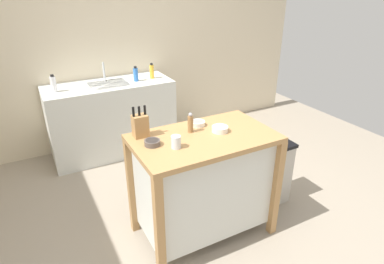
{
  "coord_description": "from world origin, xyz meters",
  "views": [
    {
      "loc": [
        -1.13,
        -1.95,
        1.99
      ],
      "look_at": [
        0.0,
        0.16,
        0.87
      ],
      "focal_mm": 30.39,
      "sensor_mm": 36.0,
      "label": 1
    }
  ],
  "objects_px": {
    "knife_block": "(140,125)",
    "kitchen_island": "(204,181)",
    "bottle_dish_soap": "(152,71)",
    "bottle_spray_cleaner": "(53,84)",
    "sink_faucet": "(104,72)",
    "bowl_stoneware_deep": "(152,142)",
    "bowl_ceramic_wide": "(220,129)",
    "bottle_hand_soap": "(136,74)",
    "trash_bin": "(270,172)",
    "bowl_ceramic_small": "(198,123)",
    "pepper_grinder": "(190,123)",
    "drinking_cup": "(176,142)"
  },
  "relations": [
    {
      "from": "kitchen_island",
      "to": "bowl_stoneware_deep",
      "type": "height_order",
      "value": "bowl_stoneware_deep"
    },
    {
      "from": "trash_bin",
      "to": "bottle_dish_soap",
      "type": "bearing_deg",
      "value": 106.86
    },
    {
      "from": "bowl_ceramic_wide",
      "to": "bottle_spray_cleaner",
      "type": "xyz_separation_m",
      "value": [
        -0.99,
        1.75,
        0.04
      ]
    },
    {
      "from": "bowl_ceramic_small",
      "to": "bottle_spray_cleaner",
      "type": "relative_size",
      "value": 0.61
    },
    {
      "from": "bowl_ceramic_small",
      "to": "bottle_dish_soap",
      "type": "bearing_deg",
      "value": 81.71
    },
    {
      "from": "bowl_ceramic_wide",
      "to": "trash_bin",
      "type": "bearing_deg",
      "value": 6.26
    },
    {
      "from": "bowl_ceramic_small",
      "to": "knife_block",
      "type": "bearing_deg",
      "value": 176.66
    },
    {
      "from": "knife_block",
      "to": "sink_faucet",
      "type": "relative_size",
      "value": 1.11
    },
    {
      "from": "kitchen_island",
      "to": "bottle_dish_soap",
      "type": "height_order",
      "value": "bottle_dish_soap"
    },
    {
      "from": "knife_block",
      "to": "trash_bin",
      "type": "xyz_separation_m",
      "value": [
        1.21,
        -0.14,
        -0.69
      ]
    },
    {
      "from": "bowl_ceramic_wide",
      "to": "bottle_spray_cleaner",
      "type": "bearing_deg",
      "value": 119.67
    },
    {
      "from": "bowl_ceramic_wide",
      "to": "pepper_grinder",
      "type": "xyz_separation_m",
      "value": [
        -0.21,
        0.1,
        0.05
      ]
    },
    {
      "from": "knife_block",
      "to": "kitchen_island",
      "type": "bearing_deg",
      "value": -27.68
    },
    {
      "from": "pepper_grinder",
      "to": "trash_bin",
      "type": "bearing_deg",
      "value": -2.23
    },
    {
      "from": "drinking_cup",
      "to": "trash_bin",
      "type": "distance_m",
      "value": 1.25
    },
    {
      "from": "drinking_cup",
      "to": "trash_bin",
      "type": "xyz_separation_m",
      "value": [
        1.06,
        0.15,
        -0.65
      ]
    },
    {
      "from": "knife_block",
      "to": "bottle_dish_soap",
      "type": "xyz_separation_m",
      "value": [
        0.7,
        1.53,
        -0.03
      ]
    },
    {
      "from": "sink_faucet",
      "to": "bottle_dish_soap",
      "type": "relative_size",
      "value": 1.17
    },
    {
      "from": "trash_bin",
      "to": "bottle_dish_soap",
      "type": "height_order",
      "value": "bottle_dish_soap"
    },
    {
      "from": "bowl_ceramic_wide",
      "to": "trash_bin",
      "type": "height_order",
      "value": "bowl_ceramic_wide"
    },
    {
      "from": "drinking_cup",
      "to": "bottle_hand_soap",
      "type": "relative_size",
      "value": 0.51
    },
    {
      "from": "bowl_ceramic_wide",
      "to": "sink_faucet",
      "type": "relative_size",
      "value": 0.58
    },
    {
      "from": "pepper_grinder",
      "to": "knife_block",
      "type": "bearing_deg",
      "value": 163.39
    },
    {
      "from": "bowl_ceramic_small",
      "to": "pepper_grinder",
      "type": "distance_m",
      "value": 0.15
    },
    {
      "from": "bowl_ceramic_small",
      "to": "sink_faucet",
      "type": "bearing_deg",
      "value": 100.09
    },
    {
      "from": "bottle_dish_soap",
      "to": "knife_block",
      "type": "bearing_deg",
      "value": -114.67
    },
    {
      "from": "pepper_grinder",
      "to": "bottle_hand_soap",
      "type": "xyz_separation_m",
      "value": [
        0.12,
        1.62,
        -0.02
      ]
    },
    {
      "from": "sink_faucet",
      "to": "bottle_spray_cleaner",
      "type": "relative_size",
      "value": 1.15
    },
    {
      "from": "bowl_ceramic_wide",
      "to": "drinking_cup",
      "type": "height_order",
      "value": "drinking_cup"
    },
    {
      "from": "bowl_stoneware_deep",
      "to": "bottle_dish_soap",
      "type": "bearing_deg",
      "value": 68.25
    },
    {
      "from": "knife_block",
      "to": "bottle_dish_soap",
      "type": "height_order",
      "value": "knife_block"
    },
    {
      "from": "bottle_spray_cleaner",
      "to": "sink_faucet",
      "type": "bearing_deg",
      "value": 16.77
    },
    {
      "from": "bottle_dish_soap",
      "to": "bowl_stoneware_deep",
      "type": "bearing_deg",
      "value": -111.75
    },
    {
      "from": "kitchen_island",
      "to": "bowl_stoneware_deep",
      "type": "relative_size",
      "value": 9.48
    },
    {
      "from": "kitchen_island",
      "to": "drinking_cup",
      "type": "height_order",
      "value": "drinking_cup"
    },
    {
      "from": "bowl_ceramic_wide",
      "to": "sink_faucet",
      "type": "xyz_separation_m",
      "value": [
        -0.4,
        1.92,
        0.06
      ]
    },
    {
      "from": "bowl_ceramic_small",
      "to": "drinking_cup",
      "type": "relative_size",
      "value": 1.27
    },
    {
      "from": "bowl_ceramic_wide",
      "to": "pepper_grinder",
      "type": "bearing_deg",
      "value": 153.3
    },
    {
      "from": "kitchen_island",
      "to": "trash_bin",
      "type": "xyz_separation_m",
      "value": [
        0.79,
        0.08,
        -0.2
      ]
    },
    {
      "from": "trash_bin",
      "to": "bottle_dish_soap",
      "type": "xyz_separation_m",
      "value": [
        -0.51,
        1.68,
        0.66
      ]
    },
    {
      "from": "trash_bin",
      "to": "sink_faucet",
      "type": "height_order",
      "value": "sink_faucet"
    },
    {
      "from": "bowl_ceramic_small",
      "to": "bottle_dish_soap",
      "type": "xyz_separation_m",
      "value": [
        0.23,
        1.56,
        0.04
      ]
    },
    {
      "from": "knife_block",
      "to": "sink_faucet",
      "type": "height_order",
      "value": "knife_block"
    },
    {
      "from": "bowl_stoneware_deep",
      "to": "bowl_ceramic_wide",
      "type": "height_order",
      "value": "bowl_ceramic_wide"
    },
    {
      "from": "kitchen_island",
      "to": "bowl_ceramic_wide",
      "type": "bearing_deg",
      "value": 4.31
    },
    {
      "from": "bowl_ceramic_wide",
      "to": "bottle_hand_soap",
      "type": "xyz_separation_m",
      "value": [
        -0.08,
        1.72,
        0.03
      ]
    },
    {
      "from": "pepper_grinder",
      "to": "bottle_dish_soap",
      "type": "xyz_separation_m",
      "value": [
        0.34,
        1.64,
        -0.02
      ]
    },
    {
      "from": "pepper_grinder",
      "to": "bottle_dish_soap",
      "type": "height_order",
      "value": "same"
    },
    {
      "from": "bowl_stoneware_deep",
      "to": "pepper_grinder",
      "type": "height_order",
      "value": "pepper_grinder"
    },
    {
      "from": "bottle_hand_soap",
      "to": "bottle_spray_cleaner",
      "type": "height_order",
      "value": "bottle_spray_cleaner"
    }
  ]
}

